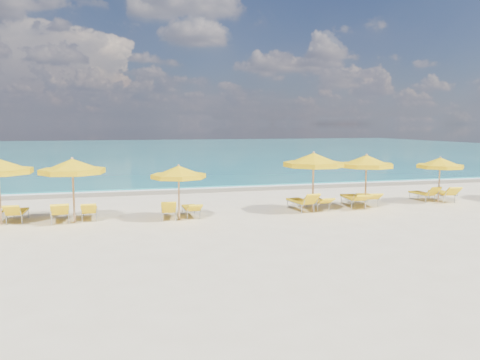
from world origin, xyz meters
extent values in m
plane|color=beige|center=(0.00, 0.00, 0.00)|extent=(120.00, 120.00, 0.00)
cube|color=#167A7F|center=(0.00, 48.00, 0.00)|extent=(120.00, 80.00, 0.30)
cube|color=tan|center=(0.00, 7.40, 0.00)|extent=(120.00, 2.60, 0.01)
cube|color=white|center=(0.00, 8.20, 0.00)|extent=(120.00, 1.20, 0.03)
cube|color=white|center=(-6.00, 17.00, 0.00)|extent=(14.00, 0.36, 0.05)
cube|color=white|center=(8.00, 24.00, 0.00)|extent=(18.00, 0.30, 0.05)
cylinder|color=tan|center=(-6.69, 0.14, 1.15)|extent=(0.07, 0.07, 2.30)
cone|color=yellow|center=(-6.69, 0.14, 2.11)|extent=(2.79, 2.79, 0.46)
cylinder|color=yellow|center=(-6.69, 0.14, 1.89)|extent=(2.81, 2.81, 0.18)
sphere|color=tan|center=(-6.69, 0.14, 2.35)|extent=(0.10, 0.10, 0.10)
cylinder|color=tan|center=(-2.90, -0.42, 1.01)|extent=(0.06, 0.06, 2.01)
cone|color=yellow|center=(-2.90, -0.42, 1.85)|extent=(2.09, 2.09, 0.40)
cylinder|color=yellow|center=(-2.90, -0.42, 1.66)|extent=(2.11, 2.11, 0.16)
sphere|color=tan|center=(-2.90, -0.42, 2.06)|extent=(0.09, 0.09, 0.09)
cylinder|color=tan|center=(2.63, -0.26, 1.19)|extent=(0.07, 0.07, 2.39)
cone|color=yellow|center=(2.63, -0.26, 2.19)|extent=(3.16, 3.16, 0.48)
cylinder|color=yellow|center=(2.63, -0.26, 1.96)|extent=(3.19, 3.19, 0.19)
sphere|color=tan|center=(2.63, -0.26, 2.44)|extent=(0.11, 0.11, 0.11)
cylinder|color=tan|center=(5.25, 0.11, 1.12)|extent=(0.07, 0.07, 2.23)
cone|color=yellow|center=(5.25, 0.11, 2.05)|extent=(2.45, 2.45, 0.45)
cylinder|color=yellow|center=(5.25, 0.11, 1.83)|extent=(2.47, 2.47, 0.18)
sphere|color=tan|center=(5.25, 0.11, 2.28)|extent=(0.10, 0.10, 0.10)
cylinder|color=tan|center=(9.18, 0.40, 1.02)|extent=(0.06, 0.06, 2.03)
cone|color=yellow|center=(9.18, 0.40, 1.87)|extent=(2.71, 2.71, 0.41)
cylinder|color=yellow|center=(9.18, 0.40, 1.67)|extent=(2.73, 2.73, 0.16)
sphere|color=tan|center=(9.18, 0.40, 2.08)|extent=(0.09, 0.09, 0.09)
cube|color=yellow|center=(-8.74, 0.90, 0.36)|extent=(0.59, 1.26, 0.08)
cube|color=yellow|center=(-8.76, 0.06, 0.55)|extent=(0.57, 0.51, 0.44)
cube|color=yellow|center=(-7.21, 0.48, 0.40)|extent=(0.76, 1.44, 0.09)
cube|color=yellow|center=(-7.12, -0.46, 0.60)|extent=(0.67, 0.63, 0.47)
cube|color=yellow|center=(-6.18, 0.64, 0.35)|extent=(0.57, 1.22, 0.07)
cube|color=yellow|center=(-6.16, -0.18, 0.54)|extent=(0.55, 0.49, 0.42)
cube|color=yellow|center=(-3.24, 0.00, 0.35)|extent=(0.67, 1.28, 0.08)
cube|color=yellow|center=(-3.33, -0.80, 0.57)|extent=(0.59, 0.51, 0.47)
cube|color=yellow|center=(-2.37, 0.15, 0.34)|extent=(0.56, 1.20, 0.07)
cube|color=yellow|center=(-2.34, -0.68, 0.48)|extent=(0.54, 0.54, 0.33)
cube|color=yellow|center=(2.25, 0.21, 0.39)|extent=(0.76, 1.42, 0.08)
cube|color=yellow|center=(2.36, -0.69, 0.61)|extent=(0.66, 0.59, 0.49)
cube|color=yellow|center=(3.12, 0.40, 0.35)|extent=(0.56, 1.23, 0.08)
cube|color=yellow|center=(3.13, -0.48, 0.47)|extent=(0.55, 0.57, 0.30)
cube|color=yellow|center=(4.82, 0.45, 0.41)|extent=(0.83, 1.51, 0.09)
cube|color=yellow|center=(4.68, -0.57, 0.55)|extent=(0.72, 0.74, 0.34)
cube|color=yellow|center=(5.67, 0.72, 0.38)|extent=(0.83, 1.42, 0.08)
cube|color=yellow|center=(5.49, -0.21, 0.52)|extent=(0.70, 0.70, 0.34)
cube|color=yellow|center=(8.78, 1.09, 0.35)|extent=(0.62, 1.24, 0.07)
cube|color=yellow|center=(8.84, 0.29, 0.55)|extent=(0.57, 0.49, 0.45)
cube|color=yellow|center=(9.63, 0.78, 0.39)|extent=(0.80, 1.43, 0.08)
cube|color=yellow|center=(9.50, -0.15, 0.59)|extent=(0.68, 0.65, 0.45)
camera|label=1|loc=(-5.17, -17.80, 3.59)|focal=35.00mm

